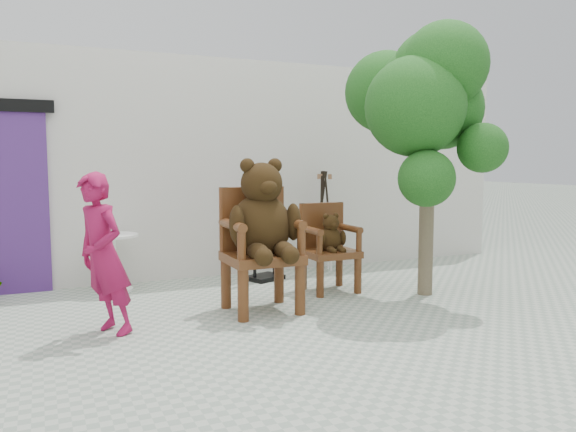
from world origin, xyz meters
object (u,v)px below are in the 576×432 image
at_px(stool_bucket, 324,227).
at_px(tree, 424,97).
at_px(display_stand, 265,237).
at_px(chair_small, 328,241).
at_px(chair_big, 261,226).
at_px(person, 104,255).
at_px(cafe_table, 114,256).

distance_m(stool_bucket, tree, 2.58).
bearing_deg(display_stand, chair_small, -82.87).
relative_size(chair_big, stool_bucket, 1.12).
relative_size(person, cafe_table, 2.12).
relative_size(chair_small, person, 0.72).
relative_size(cafe_table, display_stand, 0.47).
relative_size(stool_bucket, tree, 0.47).
xyz_separation_m(chair_small, tree, (0.80, -0.77, 1.71)).
bearing_deg(display_stand, stool_bucket, -7.14).
height_order(chair_small, stool_bucket, stool_bucket).
height_order(chair_small, cafe_table, chair_small).
distance_m(chair_small, person, 2.83).
bearing_deg(person, cafe_table, 141.07).
height_order(person, stool_bucket, person).
distance_m(chair_small, tree, 2.04).
distance_m(chair_big, display_stand, 1.61).
bearing_deg(chair_small, tree, -43.99).
relative_size(chair_big, tree, 0.52).
bearing_deg(display_stand, cafe_table, 154.03).
height_order(cafe_table, tree, tree).
bearing_deg(tree, chair_big, 173.64).
bearing_deg(person, chair_big, 67.70).
relative_size(display_stand, tree, 0.49).
bearing_deg(tree, person, -179.94).
xyz_separation_m(chair_big, display_stand, (0.61, 1.45, -0.33)).
bearing_deg(person, display_stand, 96.95).
relative_size(chair_small, tree, 0.34).
height_order(display_stand, stool_bucket, display_stand).
distance_m(cafe_table, display_stand, 1.95).
relative_size(cafe_table, stool_bucket, 0.48).
bearing_deg(stool_bucket, cafe_table, -177.57).
distance_m(cafe_table, tree, 4.15).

